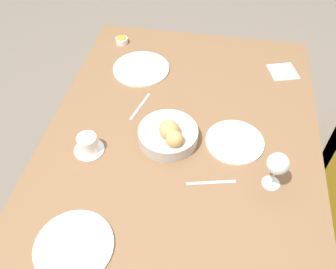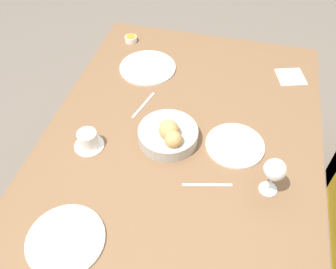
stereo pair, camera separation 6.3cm
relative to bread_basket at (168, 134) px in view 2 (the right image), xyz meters
name	(u,v)px [view 2 (the right image)]	position (x,y,z in m)	size (l,w,h in m)	color
ground_plane	(176,237)	(0.02, 0.05, -0.82)	(10.00, 10.00, 0.00)	#6B6056
dining_table	(178,160)	(0.02, 0.05, -0.12)	(1.60, 1.09, 0.78)	brown
bread_basket	(168,134)	(0.00, 0.00, 0.00)	(0.23, 0.23, 0.12)	#B2ADA3
plate_near_left	(148,68)	(-0.42, -0.21, -0.04)	(0.27, 0.27, 0.01)	white
plate_near_right	(66,240)	(0.48, -0.21, -0.04)	(0.25, 0.25, 0.01)	white
plate_far_center	(235,145)	(-0.04, 0.26, -0.04)	(0.23, 0.23, 0.01)	white
wine_glass	(275,171)	(0.14, 0.39, 0.07)	(0.08, 0.08, 0.16)	silver
coffee_cup	(88,140)	(0.10, -0.29, -0.01)	(0.12, 0.12, 0.07)	white
jam_bowl_honey	(131,39)	(-0.63, -0.36, -0.03)	(0.06, 0.06, 0.03)	white
fork_silver	(143,105)	(-0.17, -0.15, -0.04)	(0.17, 0.06, 0.00)	#B7B7BC
knife_silver	(207,185)	(0.17, 0.18, -0.04)	(0.05, 0.18, 0.00)	#B7B7BC
napkin	(291,77)	(-0.52, 0.46, -0.04)	(0.15, 0.15, 0.00)	silver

